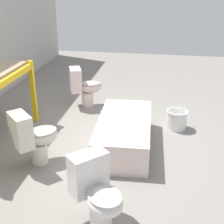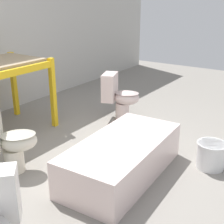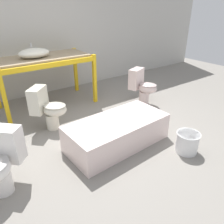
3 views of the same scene
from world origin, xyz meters
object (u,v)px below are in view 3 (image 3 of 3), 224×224
object	(u,v)px
bucket_white	(187,142)
toilet_extra	(142,86)
bathtub_main	(117,130)
toilet_far	(48,108)
toilet_near	(0,161)
sink_basin	(34,53)

from	to	relation	value
bucket_white	toilet_extra	bearing A→B (deg)	68.15
bathtub_main	toilet_far	xyz separation A→B (m)	(-0.66, 1.08, 0.16)
bathtub_main	toilet_extra	world-z (taller)	toilet_extra
toilet_near	toilet_extra	world-z (taller)	same
sink_basin	toilet_extra	world-z (taller)	sink_basin
bucket_white	toilet_far	bearing A→B (deg)	126.68
toilet_extra	bucket_white	size ratio (longest dim) A/B	2.19
toilet_extra	toilet_far	bearing A→B (deg)	154.83
sink_basin	toilet_near	xyz separation A→B (m)	(-1.13, -1.95, -0.74)
bathtub_main	bucket_white	xyz separation A→B (m)	(0.71, -0.75, -0.08)
sink_basin	toilet_extra	bearing A→B (deg)	-29.16
toilet_far	toilet_extra	distance (m)	2.05
toilet_near	toilet_far	world-z (taller)	same
toilet_far	bucket_white	size ratio (longest dim) A/B	2.19
sink_basin	toilet_near	size ratio (longest dim) A/B	0.79
toilet_extra	sink_basin	bearing A→B (deg)	129.25
sink_basin	toilet_near	distance (m)	2.38
sink_basin	toilet_far	bearing A→B (deg)	-101.45
bucket_white	bathtub_main	bearing A→B (deg)	133.21
toilet_far	sink_basin	bearing A→B (deg)	32.84
toilet_far	bucket_white	xyz separation A→B (m)	(1.36, -1.83, -0.23)
sink_basin	bucket_white	world-z (taller)	sink_basin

